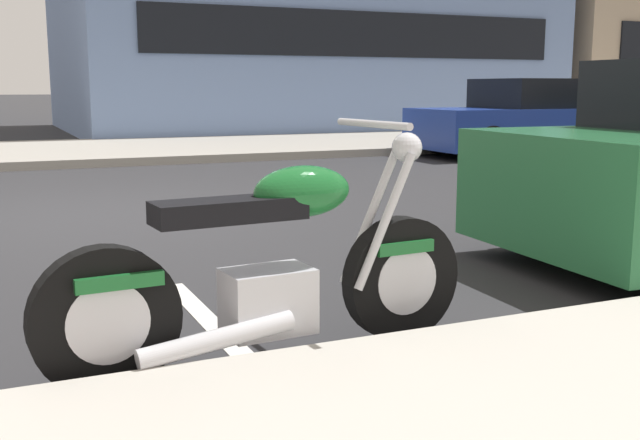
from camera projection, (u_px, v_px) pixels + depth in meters
ground_plane at (105, 215)px, 7.65m from camera, size 260.00×260.00×0.00m
sidewalk_far_curb at (558, 136)px, 18.89m from camera, size 120.00×5.00×0.14m
parking_stall_stripe at (222, 334)px, 3.96m from camera, size 0.12×2.20×0.01m
parked_motorcycle at (272, 273)px, 3.49m from camera, size 2.11×0.62×1.11m
car_opposite_curb at (530, 120)px, 14.32m from camera, size 4.40×1.91×1.42m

